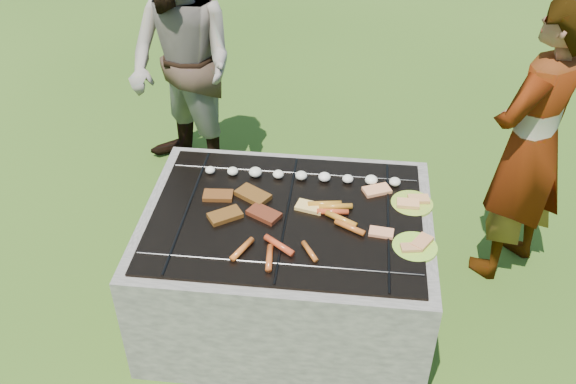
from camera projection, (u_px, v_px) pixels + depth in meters
name	position (u px, v px, depth m)	size (l,w,h in m)	color
lawn	(287.00, 308.00, 3.23)	(60.00, 60.00, 0.00)	#234210
fire_pit	(287.00, 268.00, 3.06)	(1.30, 1.00, 0.62)	#A0988D
mushrooms	(305.00, 176.00, 3.06)	(0.94, 0.06, 0.04)	#F3EACE
pork_slabs	(242.00, 204.00, 2.90)	(0.38, 0.31, 0.02)	#9A531C
sausages	(311.00, 228.00, 2.77)	(0.55, 0.48, 0.03)	orange
bread_on_grate	(352.00, 206.00, 2.90)	(0.44, 0.40, 0.02)	#ECCA78
plate_far	(412.00, 203.00, 2.93)	(0.25, 0.25, 0.03)	gold
plate_near	(416.00, 246.00, 2.70)	(0.25, 0.25, 0.03)	#BDD833
cook	(531.00, 145.00, 3.04)	(0.56, 0.36, 1.52)	#A6968B
bystander	(182.00, 67.00, 3.72)	(0.73, 0.57, 1.50)	gray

